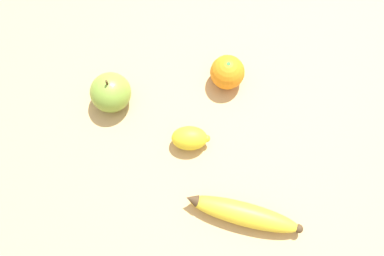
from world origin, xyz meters
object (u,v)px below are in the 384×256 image
object	(u,v)px
banana	(243,214)
lemon	(190,138)
apple	(111,92)
orange	(227,72)

from	to	relation	value
banana	lemon	bearing A→B (deg)	-41.11
lemon	apple	bearing A→B (deg)	-2.29
orange	lemon	bearing A→B (deg)	89.19
orange	apple	world-z (taller)	apple
banana	apple	size ratio (longest dim) A/B	2.54
orange	banana	bearing A→B (deg)	122.39
banana	orange	distance (m)	0.29
apple	lemon	world-z (taller)	apple
banana	lemon	size ratio (longest dim) A/B	2.62
banana	orange	xyz separation A→B (m)	(0.16, -0.24, 0.01)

